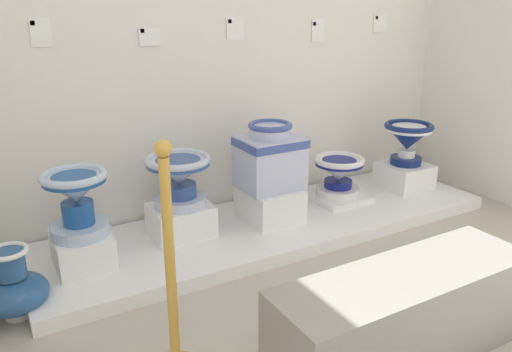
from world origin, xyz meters
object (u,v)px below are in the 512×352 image
plinth_block_central_ornate (83,250)px  info_placard_fifth (380,23)px  plinth_block_tall_cobalt (181,220)px  antique_toilet_tall_cobalt (179,174)px  antique_toilet_central_ornate (76,196)px  info_placard_second (149,36)px  info_placard_fourth (318,30)px  stanchion_post_near_left (173,311)px  info_placard_first (40,32)px  antique_toilet_pale_glazed (408,137)px  museum_bench (404,315)px  plinth_block_pale_glazed (404,175)px  info_placard_third (235,28)px  plinth_block_broad_patterned (337,196)px  plinth_block_slender_white (270,203)px  decorative_vase_spare (14,289)px  antique_toilet_broad_patterned (339,171)px  antique_toilet_slender_white (270,156)px

plinth_block_central_ornate → info_placard_fifth: (2.43, 0.45, 1.11)m
plinth_block_tall_cobalt → antique_toilet_tall_cobalt: bearing=180.0°
plinth_block_central_ornate → plinth_block_tall_cobalt: 0.61m
antique_toilet_central_ornate → info_placard_second: bearing=36.9°
info_placard_fourth → stanchion_post_near_left: (-1.69, -1.41, -0.94)m
info_placard_first → info_placard_second: (0.60, -0.00, -0.04)m
antique_toilet_pale_glazed → museum_bench: 1.96m
stanchion_post_near_left → antique_toilet_pale_glazed: bearing=23.9°
plinth_block_tall_cobalt → plinth_block_pale_glazed: 1.81m
info_placard_third → plinth_block_broad_patterned: bearing=-29.0°
plinth_block_slender_white → info_placard_second: 1.28m
info_placard_first → info_placard_third: 1.18m
decorative_vase_spare → antique_toilet_tall_cobalt: bearing=16.8°
antique_toilet_broad_patterned → info_placard_third: info_placard_third is taller
plinth_block_pale_glazed → info_placard_fourth: (-0.57, 0.41, 1.07)m
plinth_block_broad_patterned → stanchion_post_near_left: stanchion_post_near_left is taller
decorative_vase_spare → stanchion_post_near_left: size_ratio=0.36×
antique_toilet_central_ornate → info_placard_first: size_ratio=2.25×
plinth_block_tall_cobalt → antique_toilet_slender_white: bearing=-5.7°
plinth_block_slender_white → info_placard_fifth: (1.23, 0.41, 1.09)m
plinth_block_tall_cobalt → antique_toilet_slender_white: antique_toilet_slender_white is taller
antique_toilet_pale_glazed → info_placard_fifth: 0.91m
info_placard_fourth → info_placard_fifth: size_ratio=1.13×
plinth_block_central_ornate → antique_toilet_tall_cobalt: bearing=8.9°
antique_toilet_central_ornate → info_placard_fourth: info_placard_fourth is taller
plinth_block_pale_glazed → info_placard_third: info_placard_third is taller
plinth_block_tall_cobalt → plinth_block_broad_patterned: bearing=-0.0°
plinth_block_broad_patterned → plinth_block_pale_glazed: (0.60, -0.06, 0.07)m
antique_toilet_slender_white → info_placard_first: size_ratio=2.74×
info_placard_first → info_placard_fifth: info_placard_first is taller
info_placard_third → decorative_vase_spare: 2.01m
antique_toilet_central_ornate → info_placard_third: bearing=20.8°
plinth_block_central_ornate → plinth_block_pale_glazed: plinth_block_pale_glazed is taller
info_placard_fifth → stanchion_post_near_left: (-2.28, -1.41, -0.98)m
plinth_block_broad_patterned → info_placard_fourth: (0.03, 0.35, 1.14)m
plinth_block_central_ornate → antique_toilet_tall_cobalt: size_ratio=0.84×
antique_toilet_tall_cobalt → info_placard_first: size_ratio=2.49×
info_placard_third → plinth_block_pale_glazed: bearing=-18.4°
plinth_block_slender_white → info_placard_third: bearing=93.1°
antique_toilet_tall_cobalt → info_placard_first: 1.07m
antique_toilet_tall_cobalt → info_placard_second: (-0.01, 0.35, 0.77)m
info_placard_first → plinth_block_slender_white: bearing=-18.9°
antique_toilet_tall_cobalt → stanchion_post_near_left: stanchion_post_near_left is taller
antique_toilet_broad_patterned → plinth_block_pale_glazed: size_ratio=1.07×
antique_toilet_pale_glazed → decorative_vase_spare: antique_toilet_pale_glazed is taller
antique_toilet_tall_cobalt → info_placard_third: bearing=31.6°
info_placard_fourth → plinth_block_tall_cobalt: bearing=-164.1°
info_placard_third → stanchion_post_near_left: info_placard_third is taller
antique_toilet_pale_glazed → stanchion_post_near_left: 2.48m
stanchion_post_near_left → museum_bench: (0.87, -0.36, -0.10)m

